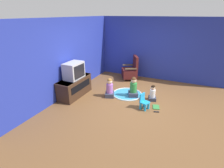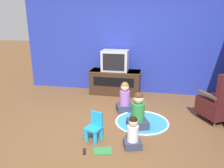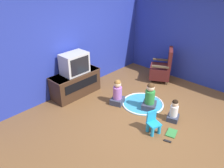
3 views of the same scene
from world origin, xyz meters
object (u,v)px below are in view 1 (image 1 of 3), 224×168
Objects in this scene: book at (156,107)px; remote_control at (156,112)px; black_armchair at (131,71)px; tv_cabinet at (75,87)px; television at (74,71)px; yellow_kid_chair at (144,103)px; child_watching_center at (153,94)px; child_watching_left at (133,88)px; child_watching_right at (110,89)px.

remote_control is (-0.27, -0.06, -0.00)m from book.
black_armchair reaches higher than book.
tv_cabinet is 0.58m from television.
yellow_kid_chair is at bearing -87.55° from tv_cabinet.
yellow_kid_chair is 0.43m from remote_control.
yellow_kid_chair is 0.66m from child_watching_center.
child_watching_left is (-1.54, -0.63, -0.07)m from black_armchair.
tv_cabinet is 1.98m from child_watching_left.
tv_cabinet is 2.54× the size of child_watching_center.
book is at bearing -114.53° from child_watching_right.
tv_cabinet is 2.79m from remote_control.
remote_control is (0.05, -2.77, -0.32)m from tv_cabinet.
black_armchair reaches higher than child_watching_left.
child_watching_left is at bearing -66.80° from television.
child_watching_center is 3.38× the size of remote_control.
black_armchair is 3.22× the size of book.
tv_cabinet is at bearing 82.09° from book.
book is (0.22, -0.32, -0.18)m from yellow_kid_chair.
black_armchair reaches higher than remote_control.
child_watching_left reaches higher than child_watching_center.
remote_control is at bearing -174.97° from child_watching_center.
child_watching_center is 0.78m from remote_control.
child_watching_center is (0.75, -2.49, -0.10)m from tv_cabinet.
black_armchair is 2.03m from child_watching_center.
child_watching_left is at bearing -55.56° from remote_control.
black_armchair is at bearing 47.38° from yellow_kid_chair.
child_watching_left is 0.66m from child_watching_center.
child_watching_center is (0.75, -2.46, -0.68)m from television.
black_armchair is 1.91× the size of child_watching_center.
child_watching_left reaches higher than child_watching_right.
black_armchair is at bearing -23.67° from child_watching_right.
child_watching_center is 0.53m from book.
book is (0.32, -2.70, -0.32)m from tv_cabinet.
child_watching_left is at bearing -67.07° from tv_cabinet.
child_watching_left is 0.80m from child_watching_right.
black_armchair reaches higher than tv_cabinet.
book is (-0.43, -0.22, -0.22)m from child_watching_center.
yellow_kid_chair is at bearing -25.35° from remote_control.
television reaches higher than tv_cabinet.
child_watching_center reaches higher than remote_control.
book is 0.28m from remote_control.
tv_cabinet reaches higher than remote_control.
remote_control is at bearing 178.60° from book.
child_watching_right reaches higher than book.
child_watching_right is (-0.33, 1.37, 0.06)m from child_watching_center.
child_watching_right reaches higher than remote_control.
television reaches higher than black_armchair.
yellow_kid_chair is 1.31m from child_watching_right.
remote_control is (-0.37, -1.66, -0.28)m from child_watching_right.
television is at bearing 90.03° from child_watching_center.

